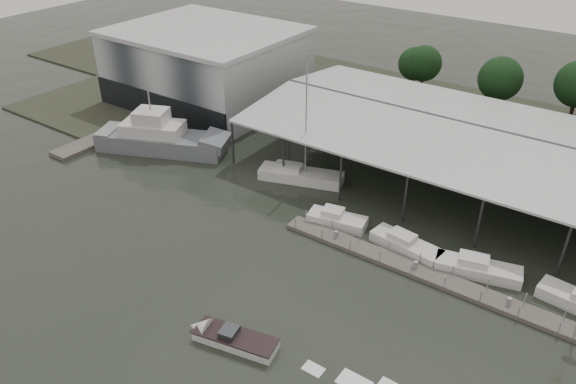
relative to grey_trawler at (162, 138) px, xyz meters
The scene contains 13 objects.
ground 25.55m from the grey_trawler, 33.50° to the right, with size 200.00×200.00×0.00m, color #262C23.
land_strip_far 35.13m from the grey_trawler, 52.72° to the left, with size 140.00×30.00×0.30m.
land_strip_west 24.64m from the grey_trawler, 139.64° to the left, with size 20.00×40.00×0.30m.
storage_warehouse 17.64m from the grey_trawler, 113.01° to the left, with size 24.50×20.50×10.50m.
covered_boat_shed 40.97m from the grey_trawler, 20.00° to the left, with size 58.24×24.00×6.96m.
trawler_dock 8.84m from the grey_trawler, behind, with size 3.00×18.00×0.50m.
floating_dock 36.51m from the grey_trawler, ahead, with size 28.00×2.00×1.40m.
grey_trawler is the anchor object (origin of this frame).
white_sailboat 18.33m from the grey_trawler, 10.87° to the left, with size 9.70×5.40×14.67m.
speedboat_underway 33.75m from the grey_trawler, 35.77° to the right, with size 17.88×5.59×2.00m.
moored_cruiser_0 25.98m from the grey_trawler, ahead, with size 6.02×3.29×1.70m.
moored_cruiser_1 33.28m from the grey_trawler, ahead, with size 6.98×3.07×1.70m.
moored_cruiser_2 39.78m from the grey_trawler, ahead, with size 7.53×3.92×1.70m.
Camera 1 is at (27.18, -27.78, 31.02)m, focal length 35.00 mm.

